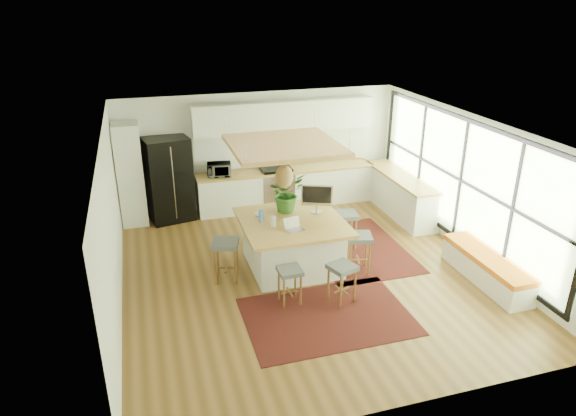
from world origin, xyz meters
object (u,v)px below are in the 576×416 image
object	(u,v)px
island	(292,243)
stool_right_back	(345,230)
fridge	(169,180)
laptop	(295,224)
stool_near_right	(342,283)
microwave	(219,168)
monitor	(317,199)
island_plant	(286,197)
stool_near_left	(290,284)
stool_right_front	(358,254)
stool_left_side	(226,262)

from	to	relation	value
island	stool_right_back	distance (m)	1.34
fridge	laptop	distance (m)	3.80
island	stool_near_right	distance (m)	1.46
fridge	island	world-z (taller)	fridge
stool_near_right	microwave	bearing A→B (deg)	106.77
monitor	island_plant	world-z (taller)	island_plant
stool_near_left	microwave	size ratio (longest dim) A/B	1.19
stool_right_back	laptop	size ratio (longest dim) A/B	2.27
stool_near_left	microwave	distance (m)	4.13
stool_right_back	laptop	world-z (taller)	laptop
laptop	microwave	distance (m)	3.36
stool_right_front	monitor	bearing A→B (deg)	125.67
monitor	laptop	bearing A→B (deg)	-112.70
fridge	stool_near_right	bearing A→B (deg)	-71.98
laptop	microwave	size ratio (longest dim) A/B	0.61
stool_near_left	island_plant	bearing A→B (deg)	75.50
stool_right_back	microwave	bearing A→B (deg)	131.39
stool_near_right	stool_right_front	distance (m)	1.09
laptop	island_plant	size ratio (longest dim) A/B	0.44
microwave	stool_right_front	bearing A→B (deg)	-51.43
stool_right_back	island_plant	size ratio (longest dim) A/B	1.00
stool_near_right	monitor	bearing A→B (deg)	85.65
stool_right_back	stool_left_side	world-z (taller)	stool_left_side
stool_near_right	monitor	world-z (taller)	monitor
stool_near_left	island	bearing A→B (deg)	71.29
stool_right_back	island_plant	xyz separation A→B (m)	(-1.23, 0.00, 0.86)
stool_right_front	stool_left_side	distance (m)	2.40
fridge	stool_left_side	distance (m)	3.16
stool_near_right	stool_left_side	size ratio (longest dim) A/B	0.89
stool_right_front	fridge	bearing A→B (deg)	132.01
laptop	island_plant	world-z (taller)	island_plant
island_plant	laptop	bearing A→B (deg)	-96.87
stool_near_right	island_plant	xyz separation A→B (m)	(-0.40, 1.85, 0.86)
fridge	stool_left_side	xyz separation A→B (m)	(0.71, -3.02, -0.57)
laptop	stool_right_front	bearing A→B (deg)	-20.65
stool_left_side	microwave	size ratio (longest dim) A/B	1.44
stool_right_back	microwave	size ratio (longest dim) A/B	1.38
microwave	island_plant	world-z (taller)	island_plant
fridge	stool_near_left	world-z (taller)	fridge
microwave	stool_near_right	bearing A→B (deg)	-64.60
laptop	stool_left_side	bearing A→B (deg)	152.46
island_plant	microwave	bearing A→B (deg)	110.14
island	stool_right_front	distance (m)	1.23
island	monitor	distance (m)	0.94
stool_right_front	monitor	xyz separation A→B (m)	(-0.55, 0.77, 0.83)
stool_right_front	microwave	distance (m)	3.99
stool_near_left	stool_near_right	distance (m)	0.85
stool_near_right	laptop	size ratio (longest dim) A/B	2.11
fridge	stool_right_front	bearing A→B (deg)	-59.33
stool_left_side	microwave	distance (m)	3.12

